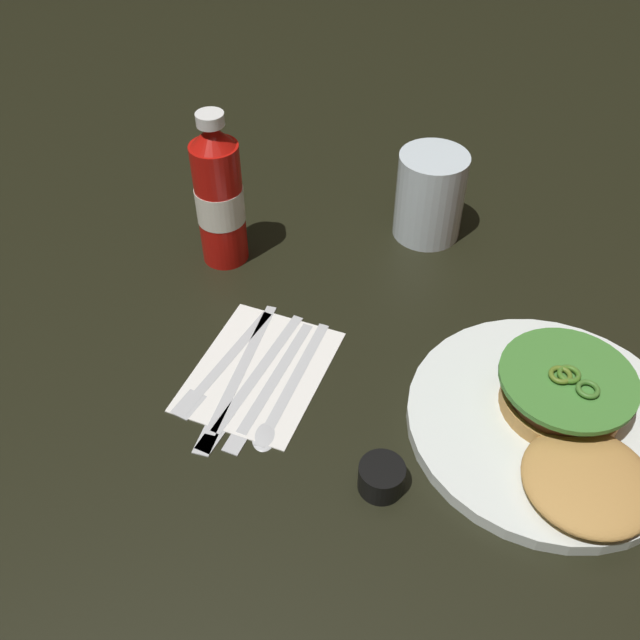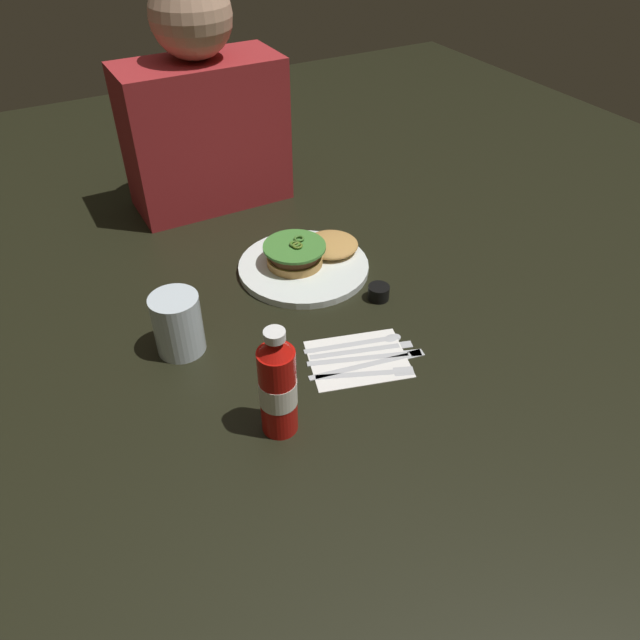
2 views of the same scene
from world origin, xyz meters
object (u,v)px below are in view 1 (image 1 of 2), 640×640
ketchup_bottle (219,197)px  fork_utensil (217,369)px  dinner_plate (547,422)px  table_knife (248,385)px  spoon_utensil (283,398)px  steak_knife (267,390)px  butter_knife (234,381)px  condiment_cup (381,477)px  napkin (260,370)px  burger_sandwich (572,423)px  water_glass (430,196)px

ketchup_bottle → fork_utensil: bearing=8.2°
dinner_plate → table_knife: (-0.02, -0.31, -0.00)m
ketchup_bottle → spoon_utensil: size_ratio=1.09×
ketchup_bottle → table_knife: ketchup_bottle is taller
steak_knife → spoon_utensil: 0.02m
ketchup_bottle → fork_utensil: 0.22m
table_knife → steak_knife: 0.02m
dinner_plate → table_knife: dinner_plate is taller
dinner_plate → butter_knife: bearing=-94.4°
condiment_cup → napkin: bearing=-134.2°
burger_sandwich → spoon_utensil: bearing=-95.5°
butter_knife → spoon_utensil: size_ratio=1.19×
condiment_cup → fork_utensil: bearing=-124.9°
dinner_plate → table_knife: bearing=-93.9°
fork_utensil → spoon_utensil: size_ratio=0.91×
water_glass → steak_knife: water_glass is taller
butter_knife → burger_sandwich: bearing=82.3°
condiment_cup → spoon_utensil: bearing=-131.6°
dinner_plate → water_glass: water_glass is taller
ketchup_bottle → butter_knife: 0.24m
condiment_cup → table_knife: size_ratio=0.22×
fork_utensil → steak_knife: same height
water_glass → butter_knife: water_glass is taller
spoon_utensil → fork_utensil: bearing=-113.8°
water_glass → condiment_cup: bearing=-6.6°
steak_knife → ketchup_bottle: bearing=-158.7°
ketchup_bottle → steak_knife: ketchup_bottle is taller
table_knife → water_glass: bearing=146.9°
burger_sandwich → water_glass: 0.37m
water_glass → condiment_cup: water_glass is taller
ketchup_bottle → condiment_cup: ketchup_bottle is taller
burger_sandwich → steak_knife: bearing=-97.0°
ketchup_bottle → steak_knife: (0.22, 0.09, -0.09)m
water_glass → steak_knife: bearing=-29.7°
dinner_plate → water_glass: (-0.32, -0.12, 0.05)m
ketchup_bottle → table_knife: size_ratio=0.99×
napkin → dinner_plate: bearing=81.3°
table_knife → condiment_cup: bearing=53.5°
fork_utensil → steak_knife: size_ratio=0.89×
fork_utensil → ketchup_bottle: bearing=-171.8°
steak_knife → fork_utensil: bearing=-112.7°
fork_utensil → table_knife: 0.04m
condiment_cup → butter_knife: (-0.11, -0.16, -0.01)m
fork_utensil → butter_knife: same height
table_knife → butter_knife: bearing=-104.2°
water_glass → burger_sandwich: bearing=21.6°
napkin → ketchup_bottle: bearing=-158.8°
ketchup_bottle → spoon_utensil: 0.27m
spoon_utensil → napkin: bearing=-141.6°
butter_knife → dinner_plate: bearing=85.6°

